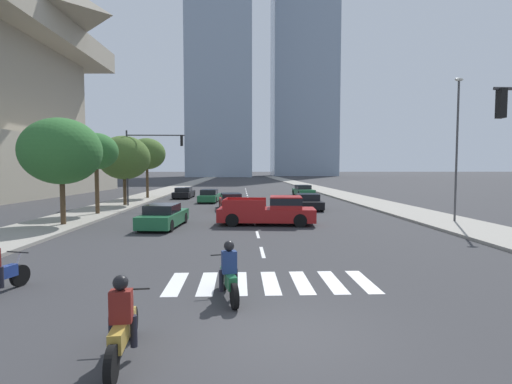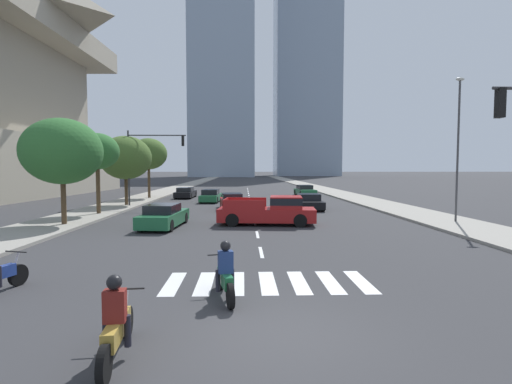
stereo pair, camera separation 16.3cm
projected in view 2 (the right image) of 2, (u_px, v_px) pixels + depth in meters
name	position (u px, v px, depth m)	size (l,w,h in m)	color
ground_plane	(279.00, 335.00, 7.48)	(800.00, 800.00, 0.00)	#333335
sidewalk_east	(367.00, 201.00, 37.79)	(4.00, 260.00, 0.15)	gray
sidewalk_west	(131.00, 202.00, 37.01)	(4.00, 260.00, 0.15)	gray
crosswalk_near	(268.00, 282.00, 10.94)	(5.85, 2.27, 0.01)	silver
lane_divider_center	(250.00, 201.00, 38.88)	(0.14, 50.00, 0.01)	silver
motorcycle_lead	(225.00, 276.00, 9.57)	(0.78, 2.05, 1.49)	black
motorcycle_third	(116.00, 325.00, 6.54)	(0.70, 2.23, 1.49)	black
pickup_truck	(271.00, 211.00, 22.22)	(5.77, 2.57, 1.67)	maroon
sedan_black_0	(309.00, 202.00, 30.73)	(2.06, 4.44, 1.24)	black
sedan_green_1	(305.00, 191.00, 46.38)	(2.24, 4.41, 1.28)	#1E6038
sedan_red_2	(232.00, 202.00, 30.54)	(2.17, 4.82, 1.32)	maroon
sedan_green_3	(164.00, 216.00, 21.31)	(2.18, 4.82, 1.31)	#1E6038
sedan_black_4	(186.00, 193.00, 42.56)	(1.97, 4.82, 1.20)	black
sedan_green_5	(211.00, 196.00, 37.35)	(2.00, 4.45, 1.25)	#1E6038
traffic_signal_far	(149.00, 154.00, 32.34)	(5.16, 0.28, 6.35)	#333335
street_lamp_east	(458.00, 140.00, 22.36)	(0.50, 0.24, 8.42)	#3F3F42
street_tree_nearest	(62.00, 151.00, 21.31)	(4.34, 4.34, 5.94)	#4C3823
street_tree_second	(97.00, 152.00, 26.44)	(2.96, 2.96, 5.59)	#4C3823
street_tree_third	(126.00, 158.00, 32.81)	(4.39, 4.39, 5.94)	#4C3823
street_tree_fourth	(149.00, 154.00, 40.78)	(3.92, 3.92, 6.38)	#4C3823
office_tower_left_skyline	(222.00, 0.00, 152.31)	(25.55, 23.23, 151.05)	#8C9EB2
office_tower_center_skyline	(306.00, 41.00, 174.92)	(28.59, 24.06, 125.10)	#8C9EB2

